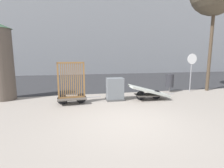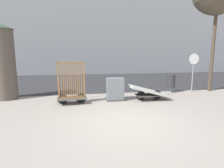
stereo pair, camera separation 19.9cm
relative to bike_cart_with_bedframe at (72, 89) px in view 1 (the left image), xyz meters
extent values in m
plane|color=gray|center=(1.78, -2.58, -0.67)|extent=(60.00, 60.00, 0.00)
cube|color=#2D2D30|center=(1.78, 6.87, -0.66)|extent=(56.00, 10.19, 0.01)
cube|color=gray|center=(1.78, 13.97, 5.68)|extent=(48.00, 4.00, 12.70)
cube|color=#4C4742|center=(-0.01, 0.00, -0.42)|extent=(1.28, 0.80, 0.04)
cylinder|color=black|center=(0.39, 0.03, -0.44)|extent=(0.45, 0.07, 0.45)
cylinder|color=black|center=(-0.40, -0.03, -0.44)|extent=(0.45, 0.07, 0.45)
cylinder|color=gray|center=(0.96, 0.07, -0.42)|extent=(0.70, 0.08, 0.03)
cube|color=olive|center=(-0.01, 0.00, -0.37)|extent=(1.15, 0.16, 0.07)
cube|color=olive|center=(-0.01, 0.00, 1.13)|extent=(1.15, 0.16, 0.07)
cube|color=olive|center=(-0.54, -0.04, 0.38)|extent=(0.08, 0.08, 1.57)
cube|color=olive|center=(0.53, 0.04, 0.38)|extent=(0.08, 0.08, 1.57)
cube|color=olive|center=(-0.43, -0.03, 0.38)|extent=(0.04, 0.05, 1.50)
cube|color=olive|center=(-0.34, -0.03, 0.38)|extent=(0.04, 0.05, 1.50)
cube|color=olive|center=(-0.26, -0.02, 0.38)|extent=(0.04, 0.05, 1.50)
cube|color=olive|center=(-0.17, -0.01, 0.38)|extent=(0.04, 0.05, 1.50)
cube|color=olive|center=(-0.09, -0.01, 0.38)|extent=(0.04, 0.05, 1.50)
cube|color=olive|center=(-0.01, 0.00, 0.38)|extent=(0.04, 0.05, 1.50)
cube|color=olive|center=(0.08, 0.01, 0.38)|extent=(0.04, 0.05, 1.50)
cube|color=olive|center=(0.16, 0.01, 0.38)|extent=(0.04, 0.05, 1.50)
cube|color=olive|center=(0.25, 0.02, 0.38)|extent=(0.04, 0.05, 1.50)
cube|color=olive|center=(0.33, 0.03, 0.38)|extent=(0.04, 0.05, 1.50)
cube|color=olive|center=(0.41, 0.03, 0.38)|extent=(0.04, 0.05, 1.50)
cube|color=#4C4742|center=(3.58, 0.00, -0.42)|extent=(1.24, 0.71, 0.04)
cylinder|color=black|center=(3.98, 0.00, -0.44)|extent=(0.45, 0.04, 0.45)
cylinder|color=black|center=(3.18, 0.00, -0.44)|extent=(0.45, 0.04, 0.45)
cylinder|color=gray|center=(4.54, -0.01, -0.42)|extent=(0.70, 0.03, 0.03)
cube|color=#B2B7AD|center=(3.58, 0.00, -0.23)|extent=(1.90, 0.82, 0.60)
cube|color=#4C4C4C|center=(1.98, 0.25, -0.63)|extent=(0.84, 0.57, 0.08)
cube|color=slate|center=(1.98, 0.25, -0.14)|extent=(0.78, 0.51, 1.06)
cylinder|color=gray|center=(5.46, 1.43, -0.51)|extent=(0.06, 0.06, 0.31)
cylinder|color=#2D2D33|center=(5.46, 1.43, 0.01)|extent=(0.45, 0.45, 0.74)
cylinder|color=gray|center=(6.80, 1.43, 0.46)|extent=(0.06, 0.06, 2.25)
cylinder|color=white|center=(6.80, 1.41, 1.23)|extent=(0.59, 0.02, 0.59)
cylinder|color=brown|center=(-3.18, 1.43, 0.99)|extent=(1.00, 1.00, 3.31)
cylinder|color=#4C3D2D|center=(7.96, 1.43, 1.77)|extent=(0.19, 0.19, 4.88)
camera|label=1|loc=(0.23, -7.64, 1.44)|focal=28.00mm
camera|label=2|loc=(0.43, -7.68, 1.44)|focal=28.00mm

